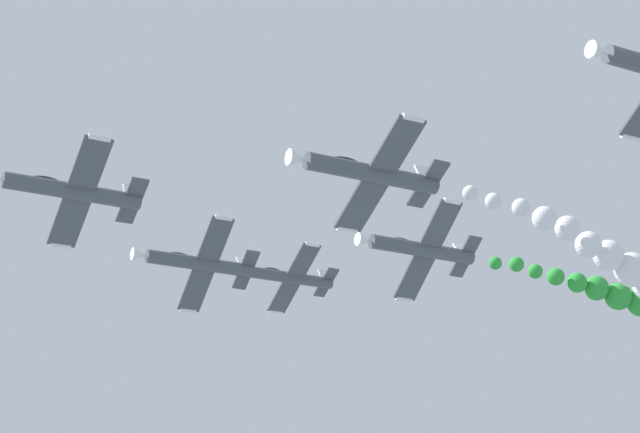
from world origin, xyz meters
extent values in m
cylinder|color=#474C56|center=(-0.10, 18.14, 90.28)|extent=(1.51, 9.00, 1.51)
cube|color=#474C56|center=(-0.15, 17.74, 90.19)|extent=(7.92, 1.90, 4.99)
cylinder|color=white|center=(-4.06, 17.74, 92.61)|extent=(0.50, 1.40, 0.50)
cylinder|color=white|center=(3.77, 17.74, 87.78)|extent=(0.50, 1.40, 0.50)
cube|color=#474C56|center=(-0.07, 14.14, 90.32)|extent=(3.33, 1.20, 2.15)
cube|color=white|center=(0.41, 14.04, 91.10)|extent=(0.96, 1.10, 1.44)
ellipsoid|color=black|center=(0.16, 19.94, 90.70)|extent=(1.05, 2.20, 1.02)
cylinder|color=#474C56|center=(-13.11, 3.23, 89.67)|extent=(1.49, 9.00, 1.49)
cone|color=white|center=(-13.11, 8.33, 89.67)|extent=(1.42, 1.20, 1.42)
cube|color=#474C56|center=(-13.16, 2.83, 89.58)|extent=(8.15, 1.90, 4.58)
cylinder|color=white|center=(-17.19, 2.83, 91.79)|extent=(0.49, 1.40, 0.49)
cylinder|color=white|center=(-9.13, 2.83, 87.37)|extent=(0.49, 1.40, 0.49)
cube|color=#474C56|center=(-13.09, -0.77, 89.71)|extent=(3.42, 1.20, 1.98)
cube|color=white|center=(-12.65, -0.87, 90.52)|extent=(0.89, 1.10, 1.47)
ellipsoid|color=black|center=(-12.87, 5.03, 90.10)|extent=(1.04, 2.20, 1.00)
sphere|color=white|center=(-13.22, -3.85, 89.61)|extent=(1.00, 1.00, 1.00)
sphere|color=white|center=(-12.83, -5.94, 89.54)|extent=(1.11, 1.11, 1.11)
sphere|color=white|center=(-12.98, -8.03, 89.41)|extent=(1.22, 1.22, 1.22)
sphere|color=white|center=(-12.73, -10.12, 89.07)|extent=(1.65, 1.65, 1.65)
sphere|color=white|center=(-12.52, -12.20, 88.78)|extent=(1.72, 1.72, 1.72)
sphere|color=white|center=(-12.10, -14.29, 88.06)|extent=(1.84, 1.84, 1.84)
sphere|color=white|center=(-11.70, -16.38, 87.72)|extent=(2.15, 2.15, 2.15)
sphere|color=white|center=(-11.59, -18.47, 87.00)|extent=(2.44, 2.44, 2.44)
cylinder|color=#474C56|center=(12.47, 4.32, 90.73)|extent=(1.55, 9.00, 1.55)
cone|color=white|center=(12.47, 9.42, 90.73)|extent=(1.47, 1.20, 1.47)
cube|color=#474C56|center=(12.40, 3.92, 90.66)|extent=(7.24, 1.90, 5.96)
cylinder|color=white|center=(8.84, 3.92, 93.57)|extent=(0.51, 1.40, 0.51)
cylinder|color=white|center=(15.96, 3.92, 87.74)|extent=(0.51, 1.40, 0.51)
cube|color=#474C56|center=(12.50, 0.32, 90.77)|extent=(3.06, 1.20, 2.55)
cube|color=white|center=(13.08, 0.22, 91.48)|extent=(1.12, 1.10, 1.33)
ellipsoid|color=black|center=(12.78, 6.12, 91.12)|extent=(1.06, 2.20, 1.05)
cylinder|color=#474C56|center=(0.55, -9.11, 90.52)|extent=(1.55, 9.00, 1.55)
cone|color=white|center=(0.55, -4.01, 90.52)|extent=(1.47, 1.20, 1.47)
cube|color=#474C56|center=(0.48, -9.51, 90.44)|extent=(7.25, 1.90, 5.95)
cylinder|color=white|center=(-3.09, -9.51, 93.35)|extent=(0.51, 1.40, 0.51)
cylinder|color=white|center=(4.05, -9.51, 87.54)|extent=(0.51, 1.40, 0.51)
cube|color=#474C56|center=(0.58, -13.11, 90.56)|extent=(3.06, 1.20, 2.54)
cube|color=white|center=(1.16, -13.21, 91.27)|extent=(1.12, 1.10, 1.33)
ellipsoid|color=black|center=(0.86, -7.31, 90.90)|extent=(1.06, 2.20, 1.05)
sphere|color=green|center=(0.64, -16.01, 90.45)|extent=(1.06, 1.06, 1.06)
sphere|color=green|center=(0.39, -17.90, 90.55)|extent=(1.21, 1.21, 1.21)
sphere|color=green|center=(0.45, -19.80, 90.25)|extent=(1.20, 1.20, 1.20)
sphere|color=green|center=(0.26, -21.69, 90.01)|extent=(1.44, 1.44, 1.44)
sphere|color=green|center=(-0.08, -23.59, 89.66)|extent=(1.65, 1.65, 1.65)
sphere|color=green|center=(-0.20, -25.48, 89.43)|extent=(2.06, 2.06, 2.06)
sphere|color=green|center=(-0.63, -27.38, 88.86)|extent=(2.25, 2.25, 2.25)
cone|color=white|center=(-25.87, -3.81, 93.69)|extent=(1.44, 1.20, 1.44)
cylinder|color=white|center=(-22.04, -9.31, 91.15)|extent=(0.50, 1.40, 0.50)
ellipsoid|color=black|center=(-25.61, -7.11, 94.11)|extent=(1.05, 2.20, 1.02)
cylinder|color=#474C56|center=(24.91, -9.70, 94.69)|extent=(1.51, 9.00, 1.51)
cone|color=white|center=(24.91, -4.60, 94.69)|extent=(1.43, 1.20, 1.43)
cube|color=#474C56|center=(24.86, -10.10, 94.61)|extent=(8.00, 1.90, 4.85)
cylinder|color=white|center=(20.91, -10.10, 96.96)|extent=(0.49, 1.40, 0.49)
cylinder|color=white|center=(28.82, -10.10, 92.26)|extent=(0.49, 1.40, 0.49)
cube|color=#474C56|center=(24.94, -13.70, 94.74)|extent=(3.36, 1.20, 2.10)
cube|color=white|center=(25.41, -13.80, 95.52)|extent=(0.94, 1.10, 1.45)
ellipsoid|color=black|center=(25.17, -7.90, 95.12)|extent=(1.05, 2.20, 1.01)
camera|label=1|loc=(-66.26, 34.61, 65.10)|focal=61.38mm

